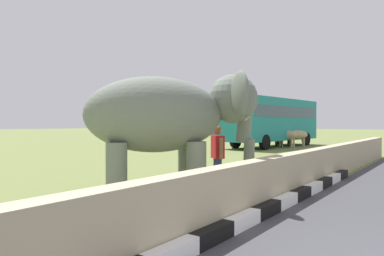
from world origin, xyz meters
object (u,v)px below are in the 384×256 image
bus_teal (273,118)px  cow_near (297,135)px  person_handler (218,154)px  cow_far (286,135)px  elephant (171,116)px  cow_mid (283,135)px

bus_teal → cow_near: size_ratio=5.58×
person_handler → cow_far: size_ratio=0.87×
cow_near → cow_far: bearing=161.0°
person_handler → bus_teal: (16.75, 5.80, 1.16)m
elephant → cow_mid: elephant is taller
elephant → cow_far: (18.06, 4.37, -0.99)m
cow_near → cow_far: same height
person_handler → cow_mid: 18.22m
elephant → cow_near: bearing=11.8°
cow_mid → cow_far: 1.00m
elephant → person_handler: 1.75m
cow_near → cow_far: (-1.07, 0.37, 0.00)m
person_handler → cow_far: bearing=15.9°
bus_teal → cow_far: size_ratio=5.27×
person_handler → cow_far: 17.27m
cow_mid → bus_teal: bearing=144.1°
bus_teal → cow_near: 2.11m
cow_near → cow_far: size_ratio=0.94×
elephant → cow_mid: 19.54m
elephant → person_handler: bearing=-13.5°
cow_near → cow_far: 1.13m
cow_near → bus_teal: bearing=123.1°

